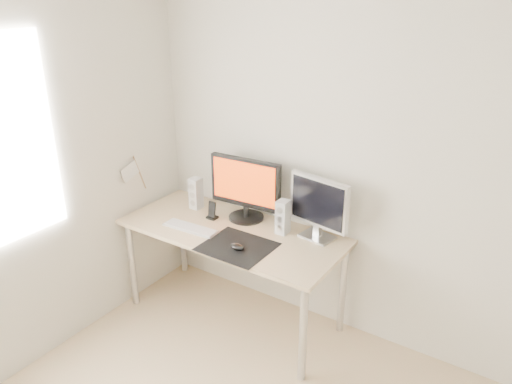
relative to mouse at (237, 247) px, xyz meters
The scene contains 11 objects.
wall_back 1.06m from the mouse, 38.20° to the left, with size 3.50×3.50×0.00m, color silver.
mousepad 0.04m from the mouse, 123.69° to the left, with size 0.45×0.40×0.00m, color black.
mouse is the anchor object (origin of this frame).
desk 0.30m from the mouse, 132.73° to the left, with size 1.60×0.70×0.73m.
main_monitor 0.52m from the mouse, 117.59° to the left, with size 0.55×0.28×0.47m.
second_monitor 0.61m from the mouse, 50.59° to the left, with size 0.45×0.19×0.43m.
speaker_left 0.74m from the mouse, 150.76° to the left, with size 0.08×0.09×0.24m.
speaker_right 0.40m from the mouse, 70.96° to the left, with size 0.08×0.09×0.24m.
keyboard 0.45m from the mouse, behind, with size 0.43×0.14×0.02m.
phone_dock 0.51m from the mouse, 146.71° to the left, with size 0.07×0.06×0.13m.
pennant 1.03m from the mouse, behind, with size 0.01×0.23×0.29m.
Camera 1 is at (0.93, -1.13, 2.34)m, focal length 35.00 mm.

